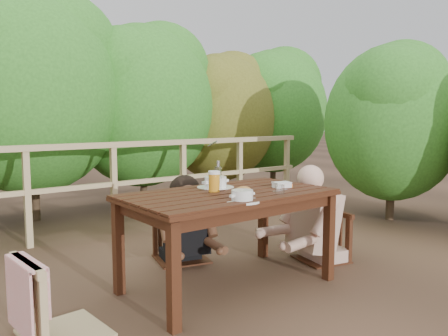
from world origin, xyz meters
TOP-DOWN VIEW (x-y plane):
  - ground at (0.00, 0.00)m, footprint 60.00×60.00m
  - table at (0.00, 0.00)m, footprint 1.54×0.87m
  - chair_left at (-1.24, 0.00)m, footprint 0.49×0.49m
  - chair_far at (0.07, 0.76)m, footprint 0.54×0.54m
  - chair_right at (1.05, -0.02)m, footprint 0.49×0.49m
  - woman at (0.07, 0.78)m, footprint 0.62×0.69m
  - diner_right at (1.08, -0.02)m, footprint 0.82×0.72m
  - railing at (0.00, 2.00)m, footprint 5.60×0.10m
  - hedge_row at (0.40, 3.20)m, footprint 6.60×1.60m
  - soup_near at (-0.13, -0.31)m, footprint 0.25×0.25m
  - soup_far at (0.06, 0.24)m, footprint 0.29×0.29m
  - bread_roll at (-0.02, -0.19)m, footprint 0.14×0.11m
  - beer_glass at (-0.08, 0.07)m, footprint 0.09×0.09m
  - bottle at (0.04, 0.17)m, footprint 0.06×0.06m
  - tumbler at (0.22, -0.32)m, footprint 0.07×0.07m
  - butter_tub at (0.46, -0.10)m, footprint 0.15×0.12m

SIDE VIEW (x-z plane):
  - ground at x=0.00m, z-range 0.00..0.00m
  - table at x=0.00m, z-range 0.00..0.71m
  - chair_right at x=1.05m, z-range 0.00..0.82m
  - chair_far at x=0.07m, z-range 0.00..0.89m
  - chair_left at x=-1.24m, z-range 0.00..0.93m
  - railing at x=0.00m, z-range 0.00..1.01m
  - woman at x=0.07m, z-range 0.00..1.19m
  - diner_right at x=1.08m, z-range 0.00..1.42m
  - butter_tub at x=0.46m, z-range 0.71..0.77m
  - soup_near at x=-0.13m, z-range 0.71..0.79m
  - bread_roll at x=-0.02m, z-range 0.71..0.79m
  - tumbler at x=0.22m, z-range 0.71..0.80m
  - soup_far at x=0.06m, z-range 0.71..0.81m
  - beer_glass at x=-0.08m, z-range 0.71..0.88m
  - bottle at x=0.04m, z-range 0.71..0.94m
  - hedge_row at x=0.40m, z-range 0.00..3.80m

